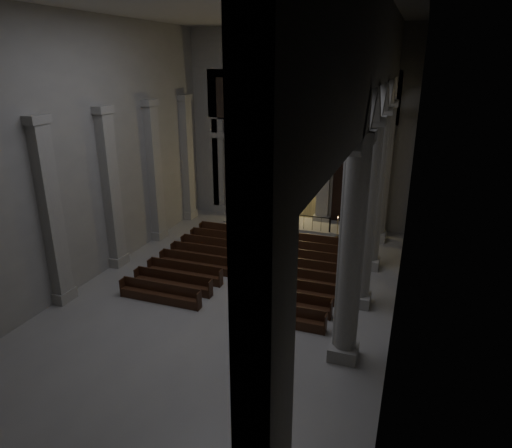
{
  "coord_description": "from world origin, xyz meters",
  "views": [
    {
      "loc": [
        7.17,
        -16.47,
        9.95
      ],
      "look_at": [
        0.26,
        3.0,
        2.57
      ],
      "focal_mm": 32.0,
      "sensor_mm": 36.0,
      "label": 1
    }
  ],
  "objects_px": {
    "altar": "(281,214)",
    "altar_rail": "(287,218)",
    "candle_stand_left": "(242,222)",
    "pews": "(250,268)",
    "worshipper": "(279,231)",
    "candle_stand_right": "(337,232)"
  },
  "relations": [
    {
      "from": "candle_stand_left",
      "to": "pews",
      "type": "xyz_separation_m",
      "value": [
        2.76,
        -6.14,
        -0.09
      ]
    },
    {
      "from": "candle_stand_left",
      "to": "pews",
      "type": "distance_m",
      "value": 6.73
    },
    {
      "from": "altar",
      "to": "worshipper",
      "type": "bearing_deg",
      "value": -76.3
    },
    {
      "from": "candle_stand_left",
      "to": "altar",
      "type": "bearing_deg",
      "value": 38.64
    },
    {
      "from": "worshipper",
      "to": "altar",
      "type": "bearing_deg",
      "value": 82.4
    },
    {
      "from": "altar_rail",
      "to": "candle_stand_left",
      "type": "bearing_deg",
      "value": -168.01
    },
    {
      "from": "candle_stand_left",
      "to": "worshipper",
      "type": "distance_m",
      "value": 3.16
    },
    {
      "from": "worshipper",
      "to": "candle_stand_right",
      "type": "bearing_deg",
      "value": 5.21
    },
    {
      "from": "altar_rail",
      "to": "candle_stand_left",
      "type": "distance_m",
      "value": 2.85
    },
    {
      "from": "altar_rail",
      "to": "worshipper",
      "type": "bearing_deg",
      "value": -88.24
    },
    {
      "from": "altar",
      "to": "candle_stand_right",
      "type": "xyz_separation_m",
      "value": [
        3.91,
        -1.47,
        -0.26
      ]
    },
    {
      "from": "altar_rail",
      "to": "candle_stand_right",
      "type": "distance_m",
      "value": 3.27
    },
    {
      "from": "altar_rail",
      "to": "worshipper",
      "type": "distance_m",
      "value": 1.98
    },
    {
      "from": "altar",
      "to": "candle_stand_right",
      "type": "distance_m",
      "value": 4.19
    },
    {
      "from": "altar",
      "to": "candle_stand_left",
      "type": "height_order",
      "value": "candle_stand_left"
    },
    {
      "from": "altar_rail",
      "to": "candle_stand_right",
      "type": "height_order",
      "value": "candle_stand_right"
    },
    {
      "from": "pews",
      "to": "worshipper",
      "type": "relative_size",
      "value": 7.98
    },
    {
      "from": "candle_stand_left",
      "to": "pews",
      "type": "relative_size",
      "value": 0.15
    },
    {
      "from": "altar",
      "to": "altar_rail",
      "type": "xyz_separation_m",
      "value": [
        0.68,
        -1.08,
        0.1
      ]
    },
    {
      "from": "altar",
      "to": "pews",
      "type": "distance_m",
      "value": 7.84
    },
    {
      "from": "altar_rail",
      "to": "pews",
      "type": "distance_m",
      "value": 6.74
    },
    {
      "from": "altar_rail",
      "to": "candle_stand_right",
      "type": "xyz_separation_m",
      "value": [
        3.23,
        -0.4,
        -0.36
      ]
    }
  ]
}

